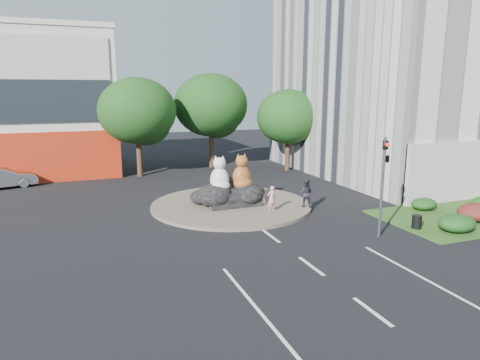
% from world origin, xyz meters
% --- Properties ---
extents(ground, '(120.00, 120.00, 0.00)m').
position_xyz_m(ground, '(0.00, 0.00, 0.00)').
color(ground, black).
rests_on(ground, ground).
extents(roundabout_island, '(10.00, 10.00, 0.20)m').
position_xyz_m(roundabout_island, '(0.00, 10.00, 0.10)').
color(roundabout_island, brown).
rests_on(roundabout_island, ground).
extents(rock_plinth, '(3.20, 2.60, 0.90)m').
position_xyz_m(rock_plinth, '(0.00, 10.00, 0.65)').
color(rock_plinth, black).
rests_on(rock_plinth, roundabout_island).
extents(grass_verge, '(10.00, 6.00, 0.12)m').
position_xyz_m(grass_verge, '(12.00, 3.00, 0.06)').
color(grass_verge, '#2A4717').
rests_on(grass_verge, ground).
extents(tree_left, '(6.46, 6.46, 8.27)m').
position_xyz_m(tree_left, '(-3.93, 22.06, 5.25)').
color(tree_left, '#382314').
rests_on(tree_left, ground).
extents(tree_mid, '(6.84, 6.84, 8.76)m').
position_xyz_m(tree_mid, '(3.07, 24.06, 5.56)').
color(tree_mid, '#382314').
rests_on(tree_mid, ground).
extents(tree_right, '(5.70, 5.70, 7.30)m').
position_xyz_m(tree_right, '(9.07, 20.06, 4.63)').
color(tree_right, '#382314').
rests_on(tree_right, ground).
extents(hedge_near_green, '(2.00, 1.60, 0.90)m').
position_xyz_m(hedge_near_green, '(9.00, 1.00, 0.57)').
color(hedge_near_green, '#133812').
rests_on(hedge_near_green, grass_verge).
extents(hedge_red, '(2.20, 1.76, 0.99)m').
position_xyz_m(hedge_red, '(11.50, 2.00, 0.61)').
color(hedge_red, '#451215').
rests_on(hedge_red, grass_verge).
extents(hedge_back_green, '(1.60, 1.28, 0.72)m').
position_xyz_m(hedge_back_green, '(10.50, 4.80, 0.48)').
color(hedge_back_green, '#133812').
rests_on(hedge_back_green, grass_verge).
extents(traffic_light, '(0.44, 1.24, 5.00)m').
position_xyz_m(traffic_light, '(5.10, 2.00, 3.62)').
color(traffic_light, '#595B60').
rests_on(traffic_light, ground).
extents(street_lamp, '(2.34, 0.22, 8.06)m').
position_xyz_m(street_lamp, '(12.82, 8.00, 4.55)').
color(street_lamp, '#595B60').
rests_on(street_lamp, ground).
extents(cat_white, '(1.74, 1.67, 2.24)m').
position_xyz_m(cat_white, '(-0.83, 9.75, 2.22)').
color(cat_white, beige).
rests_on(cat_white, rock_plinth).
extents(cat_tabby, '(1.49, 1.33, 2.27)m').
position_xyz_m(cat_tabby, '(0.66, 9.87, 2.23)').
color(cat_tabby, '#B96D26').
rests_on(cat_tabby, rock_plinth).
extents(kitten_calico, '(0.64, 0.62, 0.83)m').
position_xyz_m(kitten_calico, '(-1.47, 9.29, 0.61)').
color(kitten_calico, silver).
rests_on(kitten_calico, roundabout_island).
extents(kitten_white, '(0.59, 0.56, 0.77)m').
position_xyz_m(kitten_white, '(1.76, 9.16, 0.59)').
color(kitten_white, silver).
rests_on(kitten_white, roundabout_island).
extents(pedestrian_pink, '(0.59, 0.43, 1.52)m').
position_xyz_m(pedestrian_pink, '(1.65, 7.52, 0.96)').
color(pedestrian_pink, pink).
rests_on(pedestrian_pink, roundabout_island).
extents(pedestrian_dark, '(1.06, 1.03, 1.73)m').
position_xyz_m(pedestrian_dark, '(4.00, 7.66, 1.06)').
color(pedestrian_dark, '#23222A').
rests_on(pedestrian_dark, roundabout_island).
extents(parked_car, '(4.95, 2.73, 1.55)m').
position_xyz_m(parked_car, '(-14.25, 20.89, 0.77)').
color(parked_car, '#A3A5AA').
rests_on(parked_car, ground).
extents(litter_bin, '(0.66, 0.66, 0.71)m').
position_xyz_m(litter_bin, '(7.50, 2.15, 0.48)').
color(litter_bin, black).
rests_on(litter_bin, grass_verge).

